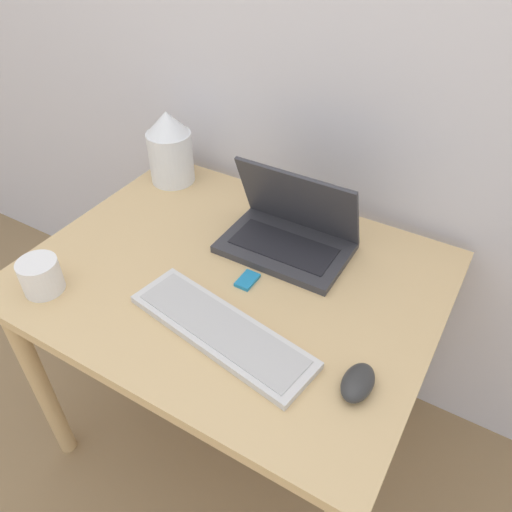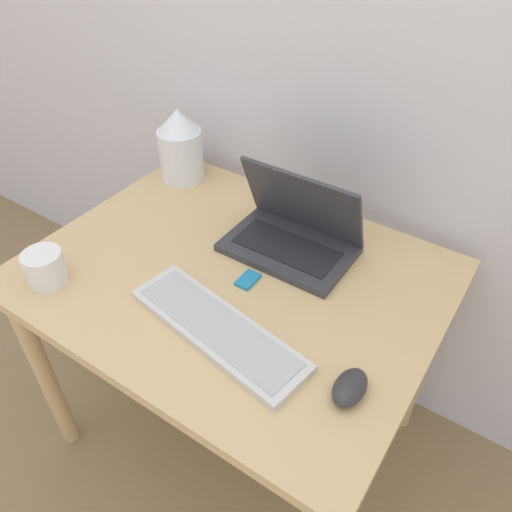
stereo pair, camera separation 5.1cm
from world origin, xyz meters
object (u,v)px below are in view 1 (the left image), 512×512
object	(u,v)px
mouse	(358,383)
mug	(41,276)
laptop	(290,231)
mp3_player	(247,280)
keyboard	(221,330)
vase	(170,148)

from	to	relation	value
mouse	mug	distance (m)	0.76
laptop	mug	xyz separation A→B (m)	(-0.43, -0.44, -0.01)
laptop	mouse	xyz separation A→B (m)	(0.32, -0.33, -0.03)
mp3_player	mug	bearing A→B (deg)	-146.34
mouse	mug	size ratio (longest dim) A/B	1.05
laptop	mp3_player	xyz separation A→B (m)	(-0.02, -0.18, -0.04)
mp3_player	mug	world-z (taller)	mug
keyboard	mug	bearing A→B (deg)	-167.42
mouse	mp3_player	distance (m)	0.38
mouse	vase	distance (m)	0.91
keyboard	mouse	size ratio (longest dim) A/B	4.69
keyboard	mp3_player	world-z (taller)	keyboard
vase	keyboard	bearing A→B (deg)	-43.36
keyboard	vase	bearing A→B (deg)	136.64
laptop	mp3_player	world-z (taller)	laptop
laptop	vase	world-z (taller)	vase
mp3_player	mouse	bearing A→B (deg)	-24.10
mouse	mug	world-z (taller)	mug
mug	laptop	bearing A→B (deg)	46.21
laptop	mp3_player	bearing A→B (deg)	-97.27
laptop	keyboard	xyz separation A→B (m)	(0.01, -0.35, -0.04)
keyboard	mouse	bearing A→B (deg)	2.95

